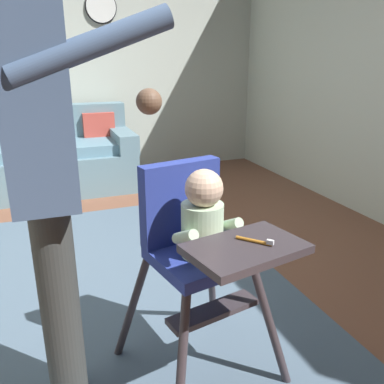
% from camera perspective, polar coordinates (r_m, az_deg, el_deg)
% --- Properties ---
extents(ground, '(6.15, 6.99, 0.10)m').
position_cam_1_polar(ground, '(2.62, -9.92, -14.00)').
color(ground, brown).
extents(wall_far, '(5.35, 0.06, 2.75)m').
position_cam_1_polar(wall_far, '(4.93, -17.43, 18.08)').
color(wall_far, '#B6BDB1').
rests_on(wall_far, ground).
extents(area_rug, '(2.39, 2.65, 0.01)m').
position_cam_1_polar(area_rug, '(2.60, -14.47, -13.19)').
color(area_rug, '#4A5E70').
rests_on(area_rug, ground).
extents(couch, '(1.80, 0.86, 0.86)m').
position_cam_1_polar(couch, '(4.51, -19.84, 4.42)').
color(couch, slate).
rests_on(couch, ground).
extents(high_chair, '(0.71, 0.81, 0.95)m').
position_cam_1_polar(high_chair, '(1.65, 1.02, -6.20)').
color(high_chair, '#373035').
rests_on(high_chair, ground).
extents(adult_standing, '(0.51, 0.50, 1.70)m').
position_cam_1_polar(adult_standing, '(1.45, -19.90, 2.23)').
color(adult_standing, '#333634').
rests_on(adult_standing, ground).
extents(wall_clock, '(0.35, 0.04, 0.35)m').
position_cam_1_polar(wall_clock, '(4.96, -12.78, 24.19)').
color(wall_clock, white).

